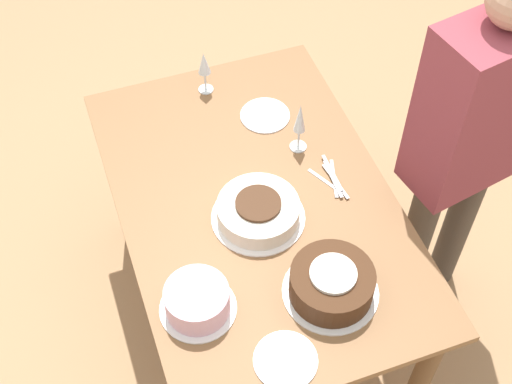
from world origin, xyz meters
TOP-DOWN VIEW (x-y plane):
  - ground_plane at (0.00, 0.00)m, footprint 12.00×12.00m
  - dining_table at (0.00, 0.00)m, footprint 1.40×0.91m
  - cake_center_white at (-0.07, 0.02)m, footprint 0.31×0.31m
  - cake_front_chocolate at (-0.41, -0.10)m, footprint 0.30×0.30m
  - cake_back_decorated at (-0.33, 0.30)m, footprint 0.24×0.24m
  - wine_glass_near at (0.18, -0.23)m, footprint 0.06×0.06m
  - wine_glass_far at (0.58, -0.00)m, footprint 0.06×0.06m
  - dessert_plate_left at (-0.58, 0.11)m, footprint 0.19×0.19m
  - dessert_plate_right at (0.37, -0.17)m, footprint 0.19×0.19m
  - fork_pile at (-0.00, -0.28)m, footprint 0.20×0.10m
  - person_cutting at (-0.11, -0.72)m, footprint 0.29×0.43m

SIDE VIEW (x-z plane):
  - ground_plane at x=0.00m, z-range 0.00..0.00m
  - dining_table at x=0.00m, z-range 0.26..1.03m
  - dessert_plate_left at x=-0.58m, z-range 0.77..0.77m
  - dessert_plate_right at x=0.37m, z-range 0.77..0.77m
  - fork_pile at x=0.00m, z-range 0.77..0.78m
  - cake_center_white at x=-0.07m, z-range 0.76..0.85m
  - cake_back_decorated at x=-0.33m, z-range 0.77..0.87m
  - cake_front_chocolate at x=-0.41m, z-range 0.76..0.88m
  - wine_glass_far at x=0.58m, z-range 0.80..0.98m
  - wine_glass_near at x=0.18m, z-range 0.80..1.01m
  - person_cutting at x=-0.11m, z-range 0.16..1.74m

